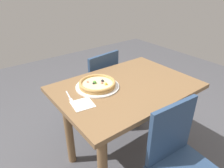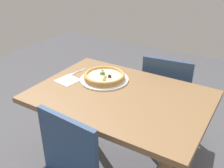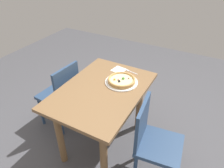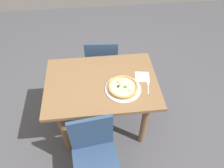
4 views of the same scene
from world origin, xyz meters
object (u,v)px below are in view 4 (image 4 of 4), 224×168
object	(u,v)px
napkin	(142,77)
dining_table	(102,91)
fork	(148,86)
chair_near	(95,155)
plate	(123,89)
chair_far	(102,63)
pizza	(123,87)

from	to	relation	value
napkin	dining_table	bearing A→B (deg)	-176.60
fork	napkin	bearing A→B (deg)	24.95
dining_table	napkin	xyz separation A→B (m)	(0.41, 0.02, 0.15)
chair_near	fork	bearing A→B (deg)	-144.94
fork	napkin	world-z (taller)	fork
dining_table	plate	bearing A→B (deg)	-30.46
dining_table	fork	bearing A→B (deg)	-13.56
chair_near	chair_far	distance (m)	1.21
chair_far	napkin	xyz separation A→B (m)	(0.37, -0.58, 0.30)
dining_table	napkin	bearing A→B (deg)	3.40
fork	napkin	xyz separation A→B (m)	(-0.03, 0.13, -0.00)
chair_near	napkin	bearing A→B (deg)	-136.64
plate	fork	bearing A→B (deg)	2.17
chair_far	fork	world-z (taller)	chair_far
napkin	chair_near	bearing A→B (deg)	-129.86
chair_near	fork	world-z (taller)	chair_near
dining_table	plate	distance (m)	0.27
dining_table	napkin	distance (m)	0.44
chair_near	fork	distance (m)	0.80
chair_near	pizza	xyz separation A→B (m)	(0.31, 0.49, 0.33)
napkin	pizza	bearing A→B (deg)	-146.83
pizza	fork	distance (m)	0.25
chair_near	chair_far	world-z (taller)	same
pizza	chair_near	bearing A→B (deg)	-122.41
fork	plate	bearing A→B (deg)	104.03
dining_table	napkin	world-z (taller)	napkin
chair_far	fork	distance (m)	0.87
chair_near	plate	xyz separation A→B (m)	(0.31, 0.49, 0.30)
dining_table	fork	size ratio (longest dim) A/B	6.69
pizza	fork	xyz separation A→B (m)	(0.24, 0.01, -0.03)
pizza	chair_far	bearing A→B (deg)	102.29
chair_far	chair_near	bearing A→B (deg)	-93.06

